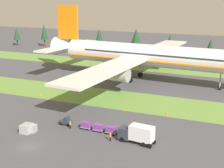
# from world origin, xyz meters

# --- Properties ---
(ground_plane) EXTENTS (400.00, 400.00, 0.00)m
(ground_plane) POSITION_xyz_m (0.00, 0.00, 0.00)
(ground_plane) COLOR #47474C
(grass_strip_near) EXTENTS (320.00, 15.82, 0.01)m
(grass_strip_near) POSITION_xyz_m (0.00, 33.13, 0.00)
(grass_strip_near) COLOR olive
(grass_strip_near) RESTS_ON ground
(grass_strip_far) EXTENTS (320.00, 15.82, 0.01)m
(grass_strip_far) POSITION_xyz_m (0.00, 76.77, 0.00)
(grass_strip_far) COLOR olive
(grass_strip_far) RESTS_ON ground
(airliner) EXTENTS (69.30, 85.28, 24.06)m
(airliner) POSITION_xyz_m (3.80, 55.11, 8.63)
(airliner) COLOR silver
(airliner) RESTS_ON ground
(baggage_tug) EXTENTS (2.66, 1.42, 1.97)m
(baggage_tug) POSITION_xyz_m (0.89, 11.73, 0.81)
(baggage_tug) COLOR #2D333D
(baggage_tug) RESTS_ON ground
(cargo_dolly_lead) EXTENTS (2.27, 1.60, 1.55)m
(cargo_dolly_lead) POSITION_xyz_m (5.91, 11.51, 0.92)
(cargo_dolly_lead) COLOR #A3A3A8
(cargo_dolly_lead) RESTS_ON ground
(cargo_dolly_second) EXTENTS (2.27, 1.60, 1.55)m
(cargo_dolly_second) POSITION_xyz_m (8.81, 11.38, 0.92)
(cargo_dolly_second) COLOR #A3A3A8
(cargo_dolly_second) RESTS_ON ground
(cargo_dolly_third) EXTENTS (2.27, 1.60, 1.55)m
(cargo_dolly_third) POSITION_xyz_m (11.71, 11.25, 0.92)
(cargo_dolly_third) COLOR #A3A3A8
(cargo_dolly_third) RESTS_ON ground
(catering_truck) EXTENTS (7.16, 3.01, 3.58)m
(catering_truck) POSITION_xyz_m (17.89, 9.30, 1.95)
(catering_truck) COLOR #2D333D
(catering_truck) RESTS_ON ground
(ground_crew_marshaller) EXTENTS (0.50, 0.36, 1.74)m
(ground_crew_marshaller) POSITION_xyz_m (12.94, 8.03, 0.95)
(ground_crew_marshaller) COLOR black
(ground_crew_marshaller) RESTS_ON ground
(ground_crew_loader) EXTENTS (0.56, 0.36, 1.74)m
(ground_crew_loader) POSITION_xyz_m (2.79, 10.31, 0.95)
(ground_crew_loader) COLOR black
(ground_crew_loader) RESTS_ON ground
(uld_container_0) EXTENTS (2.07, 1.68, 1.73)m
(uld_container_0) POSITION_xyz_m (-4.37, 4.71, 0.87)
(uld_container_0) COLOR #A3A3A8
(uld_container_0) RESTS_ON ground
(uld_container_1) EXTENTS (2.13, 1.76, 1.53)m
(uld_container_1) POSITION_xyz_m (-3.77, 5.74, 0.77)
(uld_container_1) COLOR #A3A3A8
(uld_container_1) RESTS_ON ground
(uld_container_2) EXTENTS (2.04, 1.65, 1.77)m
(uld_container_2) POSITION_xyz_m (-4.36, 5.49, 0.88)
(uld_container_2) COLOR #A3A3A8
(uld_container_2) RESTS_ON ground
(taxiway_marker_0) EXTENTS (0.44, 0.44, 0.46)m
(taxiway_marker_0) POSITION_xyz_m (9.27, 25.15, 0.23)
(taxiway_marker_0) COLOR orange
(taxiway_marker_0) RESTS_ON ground
(taxiway_marker_1) EXTENTS (0.44, 0.44, 0.55)m
(taxiway_marker_1) POSITION_xyz_m (-17.00, 27.86, 0.27)
(taxiway_marker_1) COLOR orange
(taxiway_marker_1) RESTS_ON ground
(taxiway_marker_2) EXTENTS (0.44, 0.44, 0.68)m
(taxiway_marker_2) POSITION_xyz_m (19.43, 26.33, 0.34)
(taxiway_marker_2) COLOR orange
(taxiway_marker_2) RESTS_ON ground
(distant_tree_line) EXTENTS (180.27, 10.50, 12.34)m
(distant_tree_line) POSITION_xyz_m (12.61, 106.77, 6.96)
(distant_tree_line) COLOR #4C3823
(distant_tree_line) RESTS_ON ground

